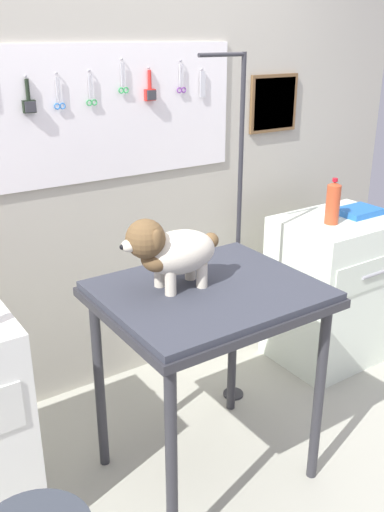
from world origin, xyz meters
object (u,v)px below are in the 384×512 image
grooming_arm (236,254)px  dog (170,251)px  soda_bottle (333,203)px  grooming_table (208,310)px  cabinet_right (334,289)px

grooming_arm → dog: grooming_arm is taller
soda_bottle → grooming_table: bearing=-161.5°
grooming_table → dog: bearing=152.0°
cabinet_right → grooming_table: bearing=-161.9°
grooming_arm → dog: 0.69m
grooming_arm → soda_bottle: 0.67m
cabinet_right → grooming_arm: bearing=-178.7°
soda_bottle → cabinet_right: bearing=15.0°
grooming_table → dog: 0.30m
dog → cabinet_right: bearing=13.6°
grooming_table → dog: size_ratio=2.16×
cabinet_right → soda_bottle: (-0.12, -0.03, 0.55)m
grooming_arm → soda_bottle: bearing=-1.2°
grooming_arm → dog: (-0.57, -0.30, 0.24)m
cabinet_right → soda_bottle: 0.57m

